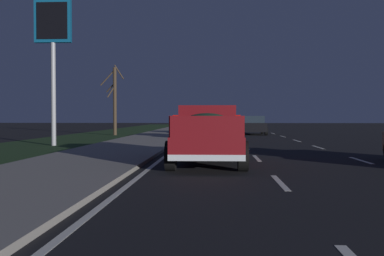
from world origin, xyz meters
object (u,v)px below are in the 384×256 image
object	(u,v)px
sedan_blue	(214,125)
bare_tree_far	(115,99)
pickup_truck	(207,133)
sedan_black	(253,125)
gas_price_sign	(53,35)
sedan_red	(209,127)

from	to	relation	value
sedan_blue	bare_tree_far	distance (m)	8.28
pickup_truck	bare_tree_far	world-z (taller)	bare_tree_far
sedan_black	bare_tree_far	size ratio (longest dim) A/B	0.79
pickup_truck	bare_tree_far	distance (m)	22.68
pickup_truck	sedan_black	bearing A→B (deg)	-8.24
pickup_truck	sedan_blue	xyz separation A→B (m)	(21.79, -0.14, -0.20)
sedan_blue	pickup_truck	bearing A→B (deg)	179.64
gas_price_sign	bare_tree_far	distance (m)	13.11
pickup_truck	sedan_red	size ratio (longest dim) A/B	1.24
sedan_blue	gas_price_sign	bearing A→B (deg)	148.51
sedan_black	bare_tree_far	xyz separation A→B (m)	(-1.83, 11.18, 2.10)
sedan_red	bare_tree_far	distance (m)	10.09
sedan_red	sedan_blue	xyz separation A→B (m)	(6.84, -0.34, 0.00)
sedan_black	gas_price_sign	bearing A→B (deg)	142.07
sedan_red	bare_tree_far	world-z (taller)	bare_tree_far
pickup_truck	gas_price_sign	world-z (taller)	gas_price_sign
sedan_blue	sedan_black	bearing A→B (deg)	-68.97
gas_price_sign	bare_tree_far	bearing A→B (deg)	-1.03
sedan_black	sedan_blue	bearing A→B (deg)	111.03
sedan_blue	gas_price_sign	xyz separation A→B (m)	(-13.41, 8.22, 4.87)
sedan_blue	bare_tree_far	size ratio (longest dim) A/B	0.79
pickup_truck	bare_tree_far	size ratio (longest dim) A/B	0.97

